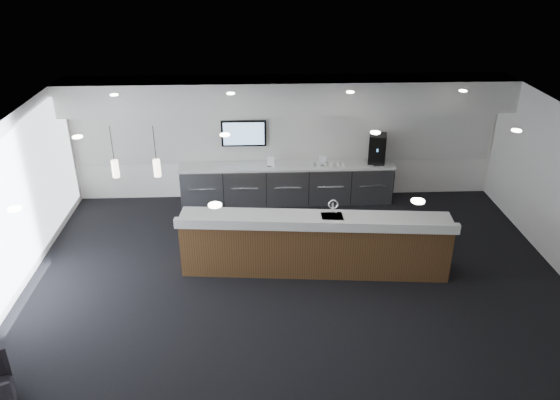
{
  "coord_description": "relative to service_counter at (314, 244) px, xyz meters",
  "views": [
    {
      "loc": [
        -0.69,
        -8.23,
        5.81
      ],
      "look_at": [
        -0.27,
        1.3,
        1.17
      ],
      "focal_mm": 35.0,
      "sensor_mm": 36.0,
      "label": 1
    }
  ],
  "objects": [
    {
      "name": "cup_2",
      "position": [
        0.7,
        2.91,
        0.42
      ],
      "size": [
        0.13,
        0.13,
        0.1
      ],
      "primitive_type": "imported",
      "rotation": [
        0.0,
        0.0,
        1.29
      ],
      "color": "white",
      "rests_on": "back_credenza"
    },
    {
      "name": "alcove_panel",
      "position": [
        -0.35,
        3.37,
        1.02
      ],
      "size": [
        9.8,
        0.06,
        1.4
      ],
      "primitive_type": "cube",
      "color": "silver",
      "rests_on": "back_wall"
    },
    {
      "name": "cup_4",
      "position": [
        0.42,
        2.91,
        0.42
      ],
      "size": [
        0.14,
        0.14,
        0.1
      ],
      "primitive_type": "imported",
      "rotation": [
        0.0,
        0.0,
        2.58
      ],
      "color": "white",
      "rests_on": "back_credenza"
    },
    {
      "name": "info_sign_right",
      "position": [
        0.48,
        2.96,
        0.49
      ],
      "size": [
        0.18,
        0.05,
        0.23
      ],
      "primitive_type": "cube",
      "rotation": [
        0.0,
        0.0,
        -0.2
      ],
      "color": "white",
      "rests_on": "back_credenza"
    },
    {
      "name": "cup_1",
      "position": [
        0.84,
        2.91,
        0.42
      ],
      "size": [
        0.14,
        0.14,
        0.1
      ],
      "primitive_type": "imported",
      "rotation": [
        0.0,
        0.0,
        0.65
      ],
      "color": "white",
      "rests_on": "back_credenza"
    },
    {
      "name": "ceiling_can_lights",
      "position": [
        -0.35,
        -0.6,
        2.39
      ],
      "size": [
        7.0,
        5.0,
        0.02
      ],
      "primitive_type": null,
      "color": "white",
      "rests_on": "ceiling"
    },
    {
      "name": "soffit_bulkhead",
      "position": [
        -0.35,
        2.95,
        2.07
      ],
      "size": [
        10.0,
        0.9,
        0.7
      ],
      "primitive_type": "cube",
      "color": "silver",
      "rests_on": "back_wall"
    },
    {
      "name": "service_counter",
      "position": [
        0.0,
        0.0,
        0.0
      ],
      "size": [
        5.11,
        1.28,
        1.49
      ],
      "rotation": [
        0.0,
        0.0,
        -0.09
      ],
      "color": "#4F2F1A",
      "rests_on": "ground"
    },
    {
      "name": "info_sign_left",
      "position": [
        -0.73,
        2.95,
        0.49
      ],
      "size": [
        0.17,
        0.07,
        0.24
      ],
      "primitive_type": "cube",
      "rotation": [
        0.0,
        0.0,
        -0.33
      ],
      "color": "white",
      "rests_on": "back_credenza"
    },
    {
      "name": "ceiling",
      "position": [
        -0.35,
        -0.6,
        2.42
      ],
      "size": [
        10.0,
        8.0,
        0.02
      ],
      "primitive_type": "cube",
      "color": "black",
      "rests_on": "back_wall"
    },
    {
      "name": "window_blinds_wall",
      "position": [
        -5.31,
        -0.6,
        0.92
      ],
      "size": [
        0.04,
        7.36,
        2.55
      ],
      "primitive_type": "cube",
      "color": "#AEBED1",
      "rests_on": "left_wall"
    },
    {
      "name": "left_wall",
      "position": [
        -5.35,
        -0.6,
        0.92
      ],
      "size": [
        0.02,
        8.0,
        3.0
      ],
      "primitive_type": "cube",
      "color": "white",
      "rests_on": "ground"
    },
    {
      "name": "pendant_left",
      "position": [
        -2.75,
        0.2,
        1.67
      ],
      "size": [
        0.12,
        0.12,
        0.3
      ],
      "primitive_type": "cylinder",
      "color": "#FFECC6",
      "rests_on": "ceiling"
    },
    {
      "name": "pendant_right",
      "position": [
        -3.45,
        0.2,
        1.67
      ],
      "size": [
        0.12,
        0.12,
        0.3
      ],
      "primitive_type": "cylinder",
      "color": "#FFECC6",
      "rests_on": "ceiling"
    },
    {
      "name": "wall_tv",
      "position": [
        -1.35,
        3.3,
        1.07
      ],
      "size": [
        1.05,
        0.08,
        0.62
      ],
      "color": "black",
      "rests_on": "back_wall"
    },
    {
      "name": "back_wall",
      "position": [
        -0.35,
        3.4,
        0.92
      ],
      "size": [
        10.0,
        0.02,
        3.0
      ],
      "primitive_type": "cube",
      "color": "white",
      "rests_on": "ground"
    },
    {
      "name": "cup_3",
      "position": [
        0.56,
        2.91,
        0.42
      ],
      "size": [
        0.13,
        0.13,
        0.1
      ],
      "primitive_type": "imported",
      "rotation": [
        0.0,
        0.0,
        1.94
      ],
      "color": "white",
      "rests_on": "back_credenza"
    },
    {
      "name": "coffee_machine",
      "position": [
        1.78,
        3.11,
        0.72
      ],
      "size": [
        0.48,
        0.56,
        0.69
      ],
      "rotation": [
        0.0,
        0.0,
        -0.22
      ],
      "color": "black",
      "rests_on": "back_credenza"
    },
    {
      "name": "ground",
      "position": [
        -0.35,
        -0.6,
        -0.58
      ],
      "size": [
        10.0,
        10.0,
        0.0
      ],
      "primitive_type": "plane",
      "color": "black",
      "rests_on": "ground"
    },
    {
      "name": "cup_5",
      "position": [
        0.28,
        2.91,
        0.42
      ],
      "size": [
        0.11,
        0.11,
        0.1
      ],
      "primitive_type": "imported",
      "rotation": [
        0.0,
        0.0,
        3.23
      ],
      "color": "white",
      "rests_on": "back_credenza"
    },
    {
      "name": "cup_0",
      "position": [
        0.98,
        2.91,
        0.42
      ],
      "size": [
        0.1,
        0.1,
        0.1
      ],
      "primitive_type": "imported",
      "color": "white",
      "rests_on": "back_credenza"
    },
    {
      "name": "back_credenza",
      "position": [
        -0.35,
        3.04,
        -0.1
      ],
      "size": [
        5.06,
        0.66,
        0.95
      ],
      "color": "#999DA2",
      "rests_on": "ground"
    }
  ]
}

